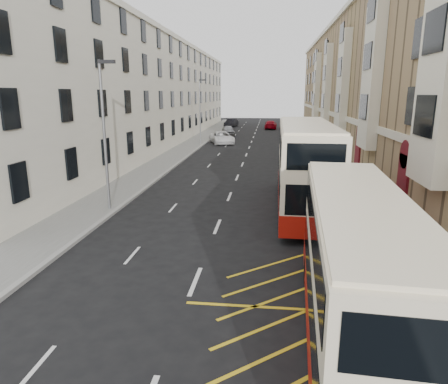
# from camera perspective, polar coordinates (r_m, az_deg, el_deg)

# --- Properties ---
(ground) EXTENTS (200.00, 200.00, 0.00)m
(ground) POSITION_cam_1_polar(r_m,az_deg,el_deg) (11.16, -8.18, -21.67)
(ground) COLOR black
(ground) RESTS_ON ground
(pavement_right) EXTENTS (4.00, 120.00, 0.15)m
(pavement_right) POSITION_cam_1_polar(r_m,az_deg,el_deg) (39.65, 14.50, 4.22)
(pavement_right) COLOR #61615C
(pavement_right) RESTS_ON ground
(pavement_left) EXTENTS (3.00, 120.00, 0.15)m
(pavement_left) POSITION_cam_1_polar(r_m,az_deg,el_deg) (40.52, -7.83, 4.73)
(pavement_left) COLOR #61615C
(pavement_left) RESTS_ON ground
(kerb_right) EXTENTS (0.25, 120.00, 0.15)m
(kerb_right) POSITION_cam_1_polar(r_m,az_deg,el_deg) (39.43, 11.61, 4.32)
(kerb_right) COLOR gray
(kerb_right) RESTS_ON ground
(kerb_left) EXTENTS (0.25, 120.00, 0.15)m
(kerb_left) POSITION_cam_1_polar(r_m,az_deg,el_deg) (40.18, -5.75, 4.71)
(kerb_left) COLOR gray
(kerb_left) RESTS_ON ground
(road_markings) EXTENTS (10.00, 110.00, 0.01)m
(road_markings) POSITION_cam_1_polar(r_m,az_deg,el_deg) (54.19, 3.91, 7.06)
(road_markings) COLOR silver
(road_markings) RESTS_ON ground
(terrace_right) EXTENTS (10.75, 79.00, 15.25)m
(terrace_right) POSITION_cam_1_polar(r_m,az_deg,el_deg) (55.53, 20.09, 14.22)
(terrace_right) COLOR #8E7352
(terrace_right) RESTS_ON ground
(terrace_left) EXTENTS (9.18, 79.00, 13.25)m
(terrace_left) POSITION_cam_1_polar(r_m,az_deg,el_deg) (56.53, -10.09, 13.79)
(terrace_left) COLOR silver
(terrace_left) RESTS_ON ground
(guard_railing) EXTENTS (0.06, 6.56, 1.01)m
(guard_railing) POSITION_cam_1_polar(r_m,az_deg,el_deg) (15.99, 19.88, -7.49)
(guard_railing) COLOR red
(guard_railing) RESTS_ON pavement_right
(street_lamp_near) EXTENTS (0.93, 0.18, 8.00)m
(street_lamp_near) POSITION_cam_1_polar(r_m,az_deg,el_deg) (22.62, -16.67, 8.71)
(street_lamp_near) COLOR slate
(street_lamp_near) RESTS_ON pavement_left
(street_lamp_far) EXTENTS (0.93, 0.18, 8.00)m
(street_lamp_far) POSITION_cam_1_polar(r_m,az_deg,el_deg) (51.54, -3.40, 11.88)
(street_lamp_far) COLOR slate
(street_lamp_far) RESTS_ON pavement_left
(double_decker_front) EXTENTS (2.94, 10.25, 4.04)m
(double_decker_front) POSITION_cam_1_polar(r_m,az_deg,el_deg) (10.98, 18.28, -10.53)
(double_decker_front) COLOR #F5E5C1
(double_decker_front) RESTS_ON ground
(double_decker_rear) EXTENTS (3.01, 12.31, 4.89)m
(double_decker_rear) POSITION_cam_1_polar(r_m,az_deg,el_deg) (22.94, 11.43, 3.67)
(double_decker_rear) COLOR #F5E5C1
(double_decker_rear) RESTS_ON ground
(litter_bin) EXTENTS (0.58, 0.58, 0.96)m
(litter_bin) POSITION_cam_1_polar(r_m,az_deg,el_deg) (11.31, 26.92, -18.74)
(litter_bin) COLOR black
(litter_bin) RESTS_ON pavement_right
(pedestrian_far) EXTENTS (1.14, 0.70, 1.82)m
(pedestrian_far) POSITION_cam_1_polar(r_m,az_deg,el_deg) (14.33, 21.94, -9.32)
(pedestrian_far) COLOR black
(pedestrian_far) RESTS_ON pavement_right
(white_van) EXTENTS (4.18, 6.14, 1.56)m
(white_van) POSITION_cam_1_polar(r_m,az_deg,el_deg) (52.89, -0.29, 7.77)
(white_van) COLOR white
(white_van) RESTS_ON ground
(car_silver) EXTENTS (2.63, 4.76, 1.53)m
(car_silver) POSITION_cam_1_polar(r_m,az_deg,el_deg) (63.61, 0.57, 8.80)
(car_silver) COLOR #96989D
(car_silver) RESTS_ON ground
(car_dark) EXTENTS (2.62, 4.93, 1.55)m
(car_dark) POSITION_cam_1_polar(r_m,az_deg,el_deg) (80.11, 1.05, 9.87)
(car_dark) COLOR black
(car_dark) RESTS_ON ground
(car_red) EXTENTS (2.29, 5.26, 1.51)m
(car_red) POSITION_cam_1_polar(r_m,az_deg,el_deg) (75.47, 6.68, 9.51)
(car_red) COLOR #A50111
(car_red) RESTS_ON ground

